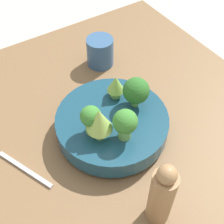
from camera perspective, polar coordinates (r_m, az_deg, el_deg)
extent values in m
plane|color=#ADA89E|center=(0.84, 2.05, -5.06)|extent=(6.00, 6.00, 0.00)
cube|color=brown|center=(0.83, 2.09, -4.26)|extent=(1.00, 0.86, 0.04)
cylinder|color=navy|center=(0.80, 0.00, -3.52)|extent=(0.13, 0.13, 0.01)
cylinder|color=navy|center=(0.78, 0.00, -2.13)|extent=(0.28, 0.28, 0.05)
cylinder|color=#609347|center=(0.72, -3.75, -2.64)|extent=(0.03, 0.03, 0.04)
sphere|color=#387A2D|center=(0.69, -3.89, -0.78)|extent=(0.05, 0.05, 0.05)
cylinder|color=#6BA34C|center=(0.80, 0.69, 3.50)|extent=(0.03, 0.03, 0.02)
cone|color=#84AD47|center=(0.78, 0.71, 5.18)|extent=(0.04, 0.04, 0.04)
cylinder|color=#6BA34C|center=(0.71, 2.34, -3.65)|extent=(0.03, 0.03, 0.03)
sphere|color=#387A2D|center=(0.68, 2.43, -1.75)|extent=(0.06, 0.06, 0.06)
cylinder|color=#7AB256|center=(0.71, -2.24, -3.74)|extent=(0.02, 0.02, 0.03)
cone|color=#93B751|center=(0.68, -2.35, -1.45)|extent=(0.06, 0.06, 0.06)
cylinder|color=#609347|center=(0.78, 4.28, 2.04)|extent=(0.02, 0.02, 0.03)
sphere|color=#286023|center=(0.75, 4.43, 3.92)|extent=(0.07, 0.07, 0.07)
cylinder|color=#33567F|center=(0.97, -2.19, 10.94)|extent=(0.08, 0.08, 0.09)
cylinder|color=#997047|center=(0.63, 8.96, -15.22)|extent=(0.05, 0.05, 0.15)
sphere|color=#997047|center=(0.56, 10.05, -11.23)|extent=(0.04, 0.04, 0.04)
cube|color=#B2B2B7|center=(0.77, -15.62, -10.05)|extent=(0.15, 0.08, 0.01)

